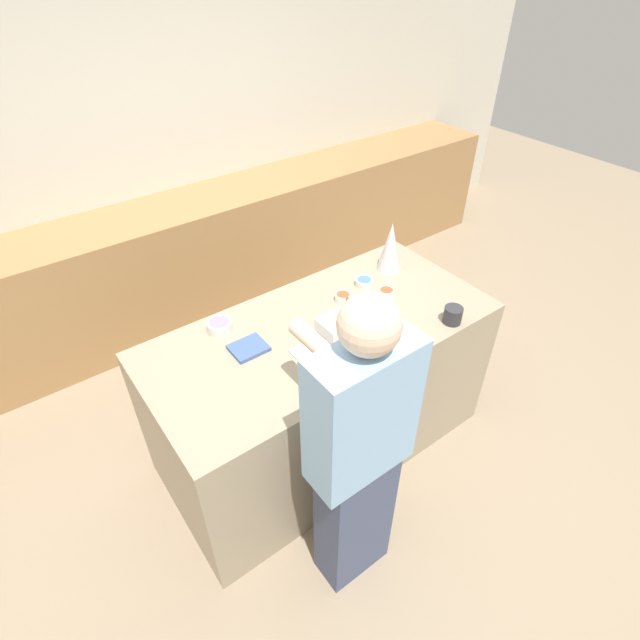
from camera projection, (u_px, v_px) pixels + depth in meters
The scene contains 14 objects.
ground_plane at pixel (322, 440), 3.18m from camera, with size 12.00×12.00×0.00m, color gray.
wall_back at pixel (155, 145), 3.67m from camera, with size 8.00×0.05×2.60m.
back_cabinet_block at pixel (192, 260), 3.98m from camera, with size 6.00×0.60×0.96m.
kitchen_island at pixel (322, 389), 2.89m from camera, with size 1.88×0.89×0.92m.
baking_tray at pixel (341, 349), 2.47m from camera, with size 0.43×0.30×0.01m.
gingerbread_house at pixel (341, 333), 2.40m from camera, with size 0.22×0.15×0.27m.
decorative_tree at pixel (390, 247), 2.95m from camera, with size 0.14×0.14×0.31m.
candy_bowl_far_left at pixel (386, 292), 2.82m from camera, with size 0.09×0.09×0.04m.
candy_bowl_front_corner at pixel (364, 282), 2.90m from camera, with size 0.10×0.10×0.04m.
candy_bowl_near_tray_left at pixel (343, 297), 2.78m from camera, with size 0.09×0.09×0.04m.
candy_bowl_near_tray_right at pixel (220, 325), 2.57m from camera, with size 0.13×0.13×0.05m.
cookbook at pixel (249, 348), 2.47m from camera, with size 0.17×0.15×0.02m.
mug at pixel (453, 315), 2.62m from camera, with size 0.10×0.10×0.09m.
person at pixel (358, 456), 2.05m from camera, with size 0.44×0.55×1.67m.
Camera 1 is at (-1.21, -1.61, 2.58)m, focal length 28.00 mm.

